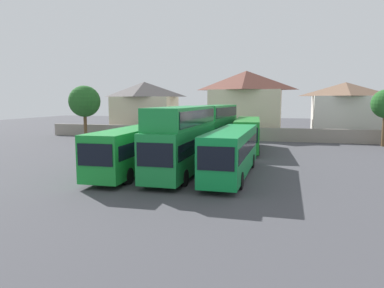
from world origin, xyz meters
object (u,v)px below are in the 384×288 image
object	(u,v)px
bus_4	(192,132)
bus_5	(216,125)
bus_1	(132,148)
bus_6	(248,133)
house_terrace_right	(345,110)
house_terrace_left	(145,107)
bus_3	(232,150)
tree_left_of_lot	(85,101)
bus_2	(182,137)
house_terrace_centre	(246,103)

from	to	relation	value
bus_4	bus_5	world-z (taller)	bus_5
bus_1	bus_6	size ratio (longest dim) A/B	0.98
house_terrace_right	house_terrace_left	bearing A→B (deg)	-179.49
bus_3	tree_left_of_lot	world-z (taller)	tree_left_of_lot
bus_1	bus_4	bearing A→B (deg)	174.83
bus_2	house_terrace_centre	bearing A→B (deg)	177.33
bus_3	bus_6	size ratio (longest dim) A/B	1.01
bus_1	bus_6	xyz separation A→B (m)	(7.15, 14.50, 0.04)
bus_4	house_terrace_right	xyz separation A→B (m)	(18.37, 15.95, 2.15)
bus_1	bus_2	world-z (taller)	bus_2
bus_1	bus_5	xyz separation A→B (m)	(3.60, 14.52, 0.85)
bus_3	bus_6	xyz separation A→B (m)	(-0.35, 13.82, 0.03)
bus_1	tree_left_of_lot	xyz separation A→B (m)	(-17.03, 21.26, 3.38)
bus_6	bus_5	bearing A→B (deg)	-94.92
bus_2	bus_6	distance (m)	14.44
bus_2	bus_1	bearing A→B (deg)	-83.16
tree_left_of_lot	bus_2	bearing A→B (deg)	-44.91
bus_3	house_terrace_left	bearing A→B (deg)	-147.09
bus_3	bus_4	world-z (taller)	bus_3
bus_1	bus_3	bearing A→B (deg)	93.40
bus_2	house_terrace_right	size ratio (longest dim) A/B	1.24
bus_4	tree_left_of_lot	world-z (taller)	tree_left_of_lot
bus_6	tree_left_of_lot	distance (m)	25.33
bus_4	bus_5	bearing A→B (deg)	94.00
house_terrace_right	tree_left_of_lot	bearing A→B (deg)	-165.74
bus_5	house_terrace_left	size ratio (longest dim) A/B	1.08
house_terrace_left	bus_4	bearing A→B (deg)	-51.89
bus_3	house_terrace_centre	xyz separation A→B (m)	(-2.37, 29.57, 3.11)
bus_5	house_terrace_centre	xyz separation A→B (m)	(1.54, 15.74, 2.27)
bus_5	bus_6	size ratio (longest dim) A/B	0.94
bus_4	bus_5	size ratio (longest dim) A/B	0.96
bus_3	house_terrace_centre	distance (m)	29.83
bus_2	house_terrace_right	distance (m)	33.76
house_terrace_right	bus_4	bearing A→B (deg)	-139.03
tree_left_of_lot	house_terrace_left	bearing A→B (deg)	57.98
house_terrace_left	bus_6	bearing A→B (deg)	-40.21
bus_2	bus_4	world-z (taller)	bus_2
bus_2	tree_left_of_lot	bearing A→B (deg)	-135.07
bus_4	bus_5	distance (m)	2.87
bus_1	bus_5	distance (m)	14.98
bus_1	bus_5	world-z (taller)	bus_5
house_terrace_centre	tree_left_of_lot	xyz separation A→B (m)	(-22.16, -8.99, 0.26)
bus_2	house_terrace_centre	distance (m)	29.90
bus_4	house_terrace_left	size ratio (longest dim) A/B	1.04
bus_2	bus_3	bearing A→B (deg)	93.12
bus_6	house_terrace_right	distance (m)	20.15
bus_4	tree_left_of_lot	distance (m)	19.41
bus_1	house_terrace_centre	size ratio (longest dim) A/B	1.06
bus_1	bus_3	distance (m)	7.54
bus_3	tree_left_of_lot	size ratio (longest dim) A/B	1.58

